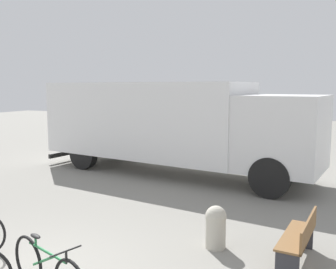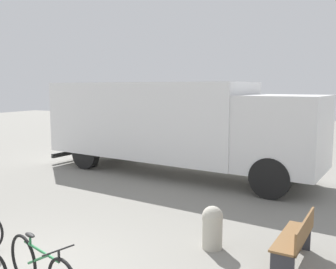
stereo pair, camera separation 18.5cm
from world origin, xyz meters
TOP-DOWN VIEW (x-y plane):
  - delivery_truck at (-0.93, 7.27)m, footprint 9.45×3.50m
  - park_bench at (3.61, 2.31)m, footprint 0.51×1.44m
  - bollard_near_bench at (2.20, 2.31)m, footprint 0.37×0.37m

SIDE VIEW (x-z plane):
  - bollard_near_bench at x=2.20m, z-range 0.03..0.79m
  - park_bench at x=3.61m, z-range 0.04..0.82m
  - delivery_truck at x=-0.93m, z-range 0.20..3.17m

